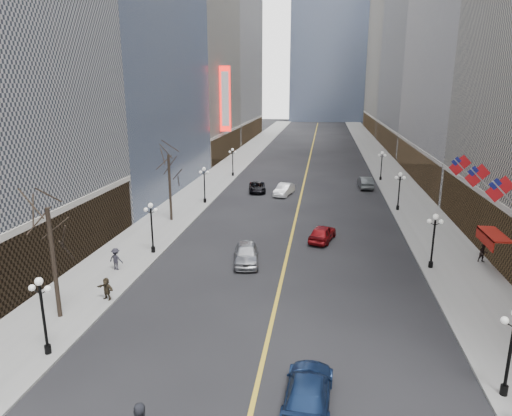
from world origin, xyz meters
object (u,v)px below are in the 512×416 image
(streetlamp_west_0, at_px, (42,308))
(car_sb_far, at_px, (365,182))
(car_sb_near, at_px, (308,390))
(streetlamp_east_0, at_px, (512,343))
(car_nb_mid, at_px, (284,190))
(streetlamp_west_3, at_px, (233,159))
(streetlamp_west_1, at_px, (152,223))
(car_nb_near, at_px, (246,253))
(car_nb_far, at_px, (257,187))
(streetlamp_east_1, at_px, (434,235))
(streetlamp_east_2, at_px, (399,187))
(streetlamp_west_2, at_px, (204,181))
(car_sb_mid, at_px, (322,233))
(streetlamp_east_3, at_px, (382,162))

(streetlamp_west_0, bearing_deg, car_sb_far, 65.77)
(car_sb_near, bearing_deg, streetlamp_east_0, -165.26)
(streetlamp_west_0, relative_size, car_nb_mid, 0.94)
(streetlamp_west_0, xyz_separation_m, streetlamp_west_3, (0.00, 52.00, 0.00))
(streetlamp_west_1, height_order, car_nb_near, streetlamp_west_1)
(car_nb_far, distance_m, car_sb_near, 44.28)
(car_nb_mid, bearing_deg, streetlamp_east_1, -46.56)
(streetlamp_east_2, height_order, streetlamp_west_2, same)
(streetlamp_east_2, distance_m, car_nb_near, 24.28)
(streetlamp_west_3, bearing_deg, car_sb_near, -75.09)
(streetlamp_east_1, distance_m, streetlamp_west_0, 28.51)
(streetlamp_west_2, xyz_separation_m, car_sb_mid, (14.81, -12.28, -2.11))
(streetlamp_west_2, xyz_separation_m, car_nb_mid, (9.50, 6.05, -2.11))
(streetlamp_west_0, distance_m, car_sb_mid, 26.37)
(car_sb_mid, bearing_deg, car_nb_far, -50.80)
(car_nb_near, bearing_deg, car_sb_mid, 37.33)
(streetlamp_east_2, height_order, car_sb_far, streetlamp_east_2)
(car_sb_near, bearing_deg, streetlamp_east_1, -114.28)
(streetlamp_east_3, bearing_deg, streetlamp_west_0, -114.41)
(streetlamp_west_2, bearing_deg, car_nb_near, -65.72)
(car_nb_far, bearing_deg, car_nb_near, -93.76)
(streetlamp_east_1, bearing_deg, streetlamp_west_3, 123.25)
(streetlamp_west_2, relative_size, car_nb_near, 0.90)
(streetlamp_west_0, bearing_deg, streetlamp_east_0, 0.00)
(streetlamp_east_3, xyz_separation_m, car_sb_near, (-9.25, -53.92, -2.13))
(streetlamp_east_3, distance_m, streetlamp_west_0, 57.10)
(car_nb_far, bearing_deg, streetlamp_west_3, 107.94)
(car_sb_far, bearing_deg, car_nb_mid, 24.96)
(car_nb_near, xyz_separation_m, car_nb_far, (-2.94, 26.43, -0.18))
(car_nb_near, distance_m, car_nb_mid, 25.01)
(streetlamp_east_0, relative_size, car_nb_near, 0.90)
(streetlamp_east_2, xyz_separation_m, streetlamp_west_2, (-23.60, 0.00, 0.00))
(streetlamp_east_1, relative_size, car_nb_mid, 0.94)
(car_sb_far, bearing_deg, streetlamp_west_0, 62.11)
(car_sb_mid, bearing_deg, streetlamp_west_0, 69.93)
(streetlamp_east_3, relative_size, car_nb_near, 0.90)
(streetlamp_west_0, bearing_deg, car_sb_near, -7.62)
(streetlamp_east_1, height_order, streetlamp_west_2, same)
(streetlamp_west_0, xyz_separation_m, streetlamp_west_2, (0.00, 34.00, 0.00))
(streetlamp_east_2, relative_size, streetlamp_west_0, 1.00)
(streetlamp_east_1, distance_m, car_sb_near, 20.28)
(car_nb_mid, height_order, car_nb_far, car_nb_mid)
(streetlamp_east_0, relative_size, car_sb_mid, 0.97)
(streetlamp_west_3, bearing_deg, streetlamp_east_1, -56.75)
(streetlamp_east_3, distance_m, streetlamp_west_3, 23.60)
(streetlamp_west_3, height_order, car_sb_mid, streetlamp_west_3)
(streetlamp_east_0, distance_m, car_nb_near, 21.39)
(streetlamp_west_1, bearing_deg, car_sb_near, -51.31)
(streetlamp_east_3, distance_m, car_sb_near, 54.75)
(streetlamp_west_3, bearing_deg, streetlamp_west_2, -90.00)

